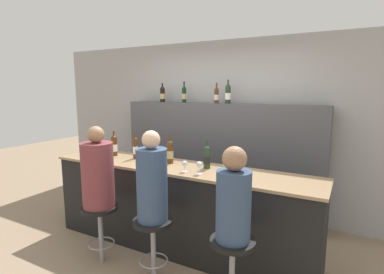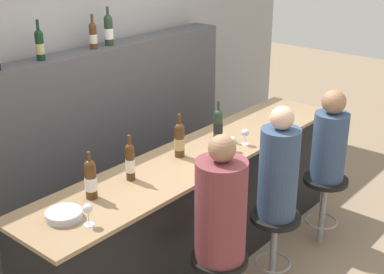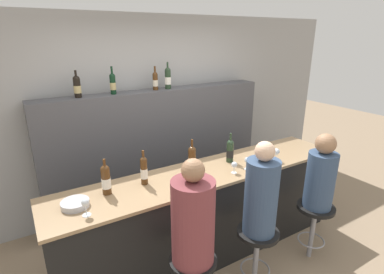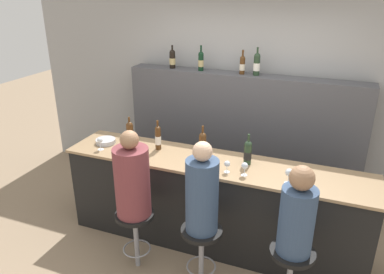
% 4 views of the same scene
% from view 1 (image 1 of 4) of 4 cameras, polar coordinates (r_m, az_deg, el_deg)
% --- Properties ---
extents(ground_plane, '(16.00, 16.00, 0.00)m').
position_cam_1_polar(ground_plane, '(3.62, -5.39, -22.20)').
color(ground_plane, '#8C755B').
extents(wall_back, '(6.40, 0.05, 2.60)m').
position_cam_1_polar(wall_back, '(4.64, 6.08, 1.88)').
color(wall_back, '#9E9E9E').
rests_on(wall_back, ground_plane).
extents(bar_counter, '(3.24, 0.65, 1.00)m').
position_cam_1_polar(bar_counter, '(3.63, -2.76, -13.22)').
color(bar_counter, black).
rests_on(bar_counter, ground_plane).
extents(back_bar_cabinet, '(3.04, 0.28, 1.67)m').
position_cam_1_polar(back_bar_cabinet, '(4.52, 4.89, -4.27)').
color(back_bar_cabinet, '#4C4C51').
rests_on(back_bar_cabinet, ground_plane).
extents(wine_bottle_counter_0, '(0.08, 0.08, 0.33)m').
position_cam_1_polar(wine_bottle_counter_0, '(4.11, -14.61, -1.52)').
color(wine_bottle_counter_0, '#4C2D14').
rests_on(wine_bottle_counter_0, bar_counter).
extents(wine_bottle_counter_1, '(0.07, 0.07, 0.34)m').
position_cam_1_polar(wine_bottle_counter_1, '(3.88, -10.75, -1.99)').
color(wine_bottle_counter_1, '#4C2D14').
rests_on(wine_bottle_counter_1, bar_counter).
extents(wine_bottle_counter_2, '(0.08, 0.08, 0.35)m').
position_cam_1_polar(wine_bottle_counter_2, '(3.58, -4.22, -2.80)').
color(wine_bottle_counter_2, '#4C2D14').
rests_on(wine_bottle_counter_2, bar_counter).
extents(wine_bottle_counter_3, '(0.08, 0.08, 0.33)m').
position_cam_1_polar(wine_bottle_counter_3, '(3.35, 2.86, -3.79)').
color(wine_bottle_counter_3, '#233823').
rests_on(wine_bottle_counter_3, bar_counter).
extents(wine_bottle_backbar_0, '(0.08, 0.08, 0.30)m').
position_cam_1_polar(wine_bottle_backbar_0, '(4.86, -5.64, 8.11)').
color(wine_bottle_backbar_0, black).
rests_on(wine_bottle_backbar_0, back_bar_cabinet).
extents(wine_bottle_backbar_1, '(0.07, 0.07, 0.32)m').
position_cam_1_polar(wine_bottle_backbar_1, '(4.65, -1.51, 8.13)').
color(wine_bottle_backbar_1, black).
rests_on(wine_bottle_backbar_1, back_bar_cabinet).
extents(wine_bottle_backbar_2, '(0.07, 0.07, 0.30)m').
position_cam_1_polar(wine_bottle_backbar_2, '(4.41, 4.68, 7.94)').
color(wine_bottle_backbar_2, '#4C2D14').
rests_on(wine_bottle_backbar_2, back_bar_cabinet).
extents(wine_bottle_backbar_3, '(0.08, 0.08, 0.34)m').
position_cam_1_polar(wine_bottle_backbar_3, '(4.34, 6.86, 8.16)').
color(wine_bottle_backbar_3, '#233823').
rests_on(wine_bottle_backbar_3, back_bar_cabinet).
extents(wine_glass_0, '(0.07, 0.07, 0.14)m').
position_cam_1_polar(wine_glass_0, '(4.11, -19.38, -2.25)').
color(wine_glass_0, silver).
rests_on(wine_glass_0, bar_counter).
extents(wine_glass_1, '(0.06, 0.06, 0.12)m').
position_cam_1_polar(wine_glass_1, '(3.21, -1.39, -5.18)').
color(wine_glass_1, silver).
rests_on(wine_glass_1, bar_counter).
extents(wine_glass_2, '(0.06, 0.06, 0.14)m').
position_cam_1_polar(wine_glass_2, '(3.12, 1.40, -5.36)').
color(wine_glass_2, silver).
rests_on(wine_glass_2, bar_counter).
extents(wine_glass_3, '(0.07, 0.07, 0.15)m').
position_cam_1_polar(wine_glass_3, '(2.96, 8.65, -6.10)').
color(wine_glass_3, silver).
rests_on(wine_glass_3, bar_counter).
extents(metal_bowl, '(0.23, 0.23, 0.05)m').
position_cam_1_polar(metal_bowl, '(4.28, -18.04, -2.82)').
color(metal_bowl, '#B7B7BC').
rests_on(metal_bowl, bar_counter).
extents(bar_stool_left, '(0.39, 0.39, 0.64)m').
position_cam_1_polar(bar_stool_left, '(3.50, -17.10, -14.55)').
color(bar_stool_left, gray).
rests_on(bar_stool_left, ground_plane).
extents(guest_seated_left, '(0.34, 0.34, 0.87)m').
position_cam_1_polar(guest_seated_left, '(3.33, -17.52, -6.48)').
color(guest_seated_left, brown).
rests_on(guest_seated_left, bar_stool_left).
extents(bar_stool_middle, '(0.39, 0.39, 0.64)m').
position_cam_1_polar(bar_stool_middle, '(3.08, -7.43, -17.63)').
color(bar_stool_middle, gray).
rests_on(bar_stool_middle, ground_plane).
extents(guest_seated_middle, '(0.29, 0.29, 0.87)m').
position_cam_1_polar(guest_seated_middle, '(2.88, -7.64, -8.38)').
color(guest_seated_middle, '#334766').
rests_on(guest_seated_middle, bar_stool_middle).
extents(bar_stool_right, '(0.39, 0.39, 0.64)m').
position_cam_1_polar(bar_stool_right, '(2.73, 7.68, -21.30)').
color(bar_stool_right, gray).
rests_on(bar_stool_right, ground_plane).
extents(guest_seated_right, '(0.29, 0.29, 0.80)m').
position_cam_1_polar(guest_seated_right, '(2.52, 7.93, -11.69)').
color(guest_seated_right, '#334766').
rests_on(guest_seated_right, bar_stool_right).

